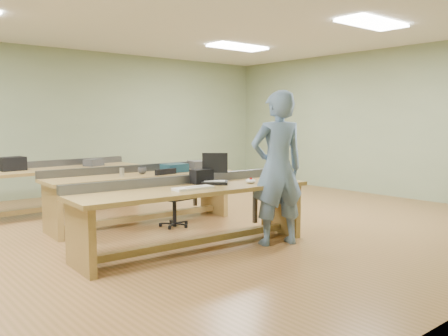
{
  "coord_description": "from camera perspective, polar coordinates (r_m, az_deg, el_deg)",
  "views": [
    {
      "loc": [
        -3.76,
        -5.61,
        1.55
      ],
      "look_at": [
        0.4,
        -0.6,
        0.89
      ],
      "focal_mm": 38.0,
      "sensor_mm": 36.0,
      "label": 1
    }
  ],
  "objects": [
    {
      "name": "person",
      "position": [
        5.89,
        6.43,
        -0.04
      ],
      "size": [
        0.81,
        0.66,
        1.91
      ],
      "primitive_type": "imported",
      "rotation": [
        0.0,
        0.0,
        2.8
      ],
      "color": "slate",
      "rests_on": "floor"
    },
    {
      "name": "task_chair",
      "position": [
        6.99,
        -6.21,
        -4.5
      ],
      "size": [
        0.5,
        0.5,
        0.83
      ],
      "rotation": [
        0.0,
        0.0,
        0.13
      ],
      "color": "black",
      "rests_on": "floor"
    },
    {
      "name": "workbench_front",
      "position": [
        5.7,
        -3.76,
        -4.23
      ],
      "size": [
        3.03,
        0.96,
        0.86
      ],
      "rotation": [
        0.0,
        0.0,
        -0.06
      ],
      "color": "#A38644",
      "rests_on": "floor"
    },
    {
      "name": "camera_bag",
      "position": [
        5.99,
        -2.73,
        -1.02
      ],
      "size": [
        0.27,
        0.18,
        0.18
      ],
      "primitive_type": "cube",
      "rotation": [
        0.0,
        0.0,
        -0.05
      ],
      "color": "black",
      "rests_on": "workbench_front"
    },
    {
      "name": "drinks_can",
      "position": [
        6.89,
        -12.19,
        -0.5
      ],
      "size": [
        0.09,
        0.09,
        0.12
      ],
      "primitive_type": "cylinder",
      "rotation": [
        0.0,
        0.0,
        -0.37
      ],
      "color": "silver",
      "rests_on": "workbench_mid"
    },
    {
      "name": "ceiling",
      "position": [
        6.91,
        -6.03,
        17.88
      ],
      "size": [
        10.0,
        10.0,
        0.0
      ],
      "primitive_type": "plane",
      "color": "silver",
      "rests_on": "wall_back"
    },
    {
      "name": "parts_bin_grey",
      "position": [
        7.89,
        -2.46,
        0.44
      ],
      "size": [
        0.52,
        0.39,
        0.13
      ],
      "primitive_type": "cube",
      "rotation": [
        0.0,
        0.0,
        -0.21
      ],
      "color": "#353537",
      "rests_on": "workbench_mid"
    },
    {
      "name": "storage_box_back",
      "position": [
        8.23,
        -24.17,
        0.47
      ],
      "size": [
        0.41,
        0.31,
        0.22
      ],
      "primitive_type": "cube",
      "rotation": [
        0.0,
        0.0,
        0.1
      ],
      "color": "black",
      "rests_on": "workbench_back"
    },
    {
      "name": "trackball_mouse",
      "position": [
        6.02,
        3.22,
        -1.56
      ],
      "size": [
        0.14,
        0.16,
        0.06
      ],
      "primitive_type": "ellipsoid",
      "rotation": [
        0.0,
        0.0,
        0.15
      ],
      "color": "white",
      "rests_on": "workbench_front"
    },
    {
      "name": "wall_back",
      "position": [
        10.32,
        -18.4,
        5.22
      ],
      "size": [
        10.0,
        0.04,
        3.0
      ],
      "primitive_type": "cube",
      "color": "gray",
      "rests_on": "floor"
    },
    {
      "name": "wall_right",
      "position": [
        10.4,
        17.75,
        5.24
      ],
      "size": [
        0.04,
        8.0,
        3.0
      ],
      "primitive_type": "cube",
      "color": "gray",
      "rests_on": "floor"
    },
    {
      "name": "workbench_mid",
      "position": [
        7.19,
        -9.98,
        -2.25
      ],
      "size": [
        2.87,
        0.89,
        0.86
      ],
      "rotation": [
        0.0,
        0.0,
        -0.05
      ],
      "color": "#A38644",
      "rests_on": "floor"
    },
    {
      "name": "tray_back",
      "position": [
        8.6,
        -15.42,
        0.66
      ],
      "size": [
        0.37,
        0.33,
        0.12
      ],
      "primitive_type": "cube",
      "rotation": [
        0.0,
        0.0,
        0.42
      ],
      "color": "#353537",
      "rests_on": "workbench_back"
    },
    {
      "name": "mug",
      "position": [
        7.15,
        -9.82,
        -0.32
      ],
      "size": [
        0.14,
        0.14,
        0.1
      ],
      "primitive_type": "imported",
      "rotation": [
        0.0,
        0.0,
        0.12
      ],
      "color": "#353537",
      "rests_on": "workbench_mid"
    },
    {
      "name": "keyboard",
      "position": [
        5.49,
        -3.72,
        -2.44
      ],
      "size": [
        0.5,
        0.18,
        0.03
      ],
      "primitive_type": "cube",
      "rotation": [
        0.0,
        0.0,
        -0.02
      ],
      "color": "beige",
      "rests_on": "workbench_front"
    },
    {
      "name": "workbench_back",
      "position": [
        8.38,
        -19.94,
        -1.35
      ],
      "size": [
        3.03,
        0.98,
        0.86
      ],
      "rotation": [
        0.0,
        0.0,
        0.06
      ],
      "color": "#A38644",
      "rests_on": "floor"
    },
    {
      "name": "laptop_base",
      "position": [
        5.94,
        -1.13,
        -1.77
      ],
      "size": [
        0.42,
        0.41,
        0.04
      ],
      "primitive_type": "cube",
      "rotation": [
        0.0,
        0.0,
        -0.7
      ],
      "color": "black",
      "rests_on": "workbench_front"
    },
    {
      "name": "floor",
      "position": [
        6.93,
        -5.76,
        -7.16
      ],
      "size": [
        10.0,
        10.0,
        0.0
      ],
      "primitive_type": "plane",
      "color": "brown",
      "rests_on": "ground"
    },
    {
      "name": "parts_bin_teal",
      "position": [
        7.35,
        -5.97,
        0.01
      ],
      "size": [
        0.37,
        0.28,
        0.13
      ],
      "primitive_type": "cube",
      "rotation": [
        0.0,
        0.0,
        0.01
      ],
      "color": "#12303D",
      "rests_on": "workbench_mid"
    },
    {
      "name": "fluor_panels",
      "position": [
        6.9,
        -6.02,
        17.64
      ],
      "size": [
        6.2,
        3.5,
        0.03
      ],
      "color": "white",
      "rests_on": "ceiling"
    },
    {
      "name": "laptop_screen",
      "position": [
        6.04,
        -1.1,
        0.62
      ],
      "size": [
        0.26,
        0.22,
        0.26
      ],
      "primitive_type": "cube",
      "rotation": [
        0.0,
        0.0,
        -0.7
      ],
      "color": "black",
      "rests_on": "laptop_base"
    }
  ]
}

